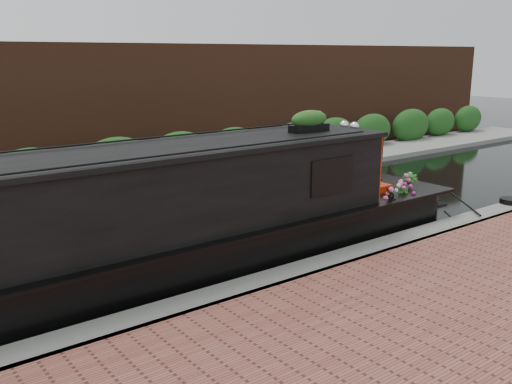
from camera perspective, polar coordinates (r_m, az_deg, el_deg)
ground at (r=12.26m, az=-4.52°, el=-3.86°), size 80.00×80.00×0.00m
near_bank_coping at (r=9.81m, az=6.16°, el=-8.48°), size 40.00×0.60×0.50m
far_bank_path at (r=15.83m, az=-12.84°, el=-0.12°), size 40.00×2.40×0.34m
far_hedge at (r=16.63m, az=-14.14°, el=0.47°), size 40.00×1.10×2.80m
far_brick_wall at (r=18.54m, az=-16.74°, el=1.65°), size 40.00×1.00×8.00m
narrowboat at (r=9.60m, az=-8.64°, el=-3.64°), size 12.24×2.19×2.86m
rope_fender at (r=13.96m, az=15.38°, el=-1.38°), size 0.34×0.36×0.34m
coiled_mooring_rope at (r=14.67m, az=24.05°, el=-0.82°), size 0.46×0.46×0.12m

